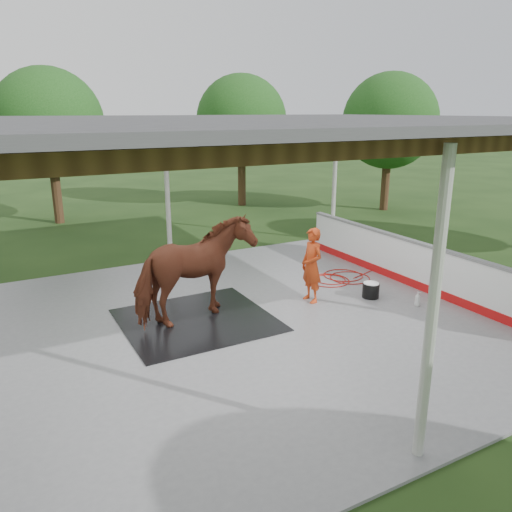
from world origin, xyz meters
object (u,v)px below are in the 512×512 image
wash_bucket (371,290)px  handler (312,265)px  horse (195,271)px  dasher_board (412,264)px

wash_bucket → handler: bearing=160.1°
handler → wash_bucket: size_ratio=4.38×
horse → handler: (2.71, -0.21, -0.22)m
dasher_board → handler: size_ratio=4.71×
horse → handler: horse is taller
dasher_board → handler: handler is taller
handler → wash_bucket: 1.57m
dasher_board → wash_bucket: size_ratio=20.64×
handler → dasher_board: bearing=82.5°
dasher_board → wash_bucket: dasher_board is taller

